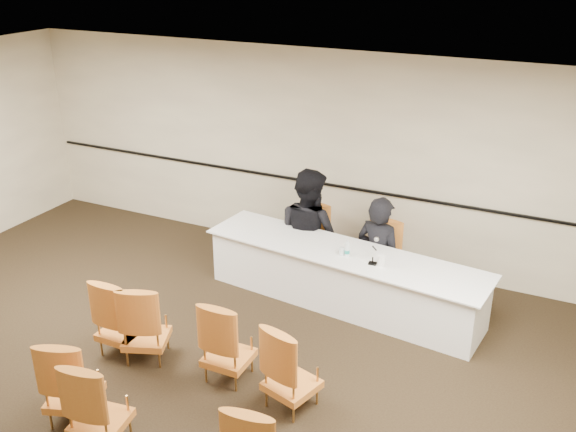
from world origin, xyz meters
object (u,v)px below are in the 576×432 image
Objects in this scene: microphone at (373,253)px; water_bottle at (347,248)px; aud_chair_front_right at (292,366)px; aud_chair_extra at (121,315)px; panelist_second_chair at (308,240)px; drinking_glass at (342,251)px; panelist_main_chair at (378,258)px; aud_chair_front_mid at (228,339)px; panelist_second at (308,235)px; aud_chair_back_mid at (98,402)px; panelist_main at (378,261)px; aud_chair_back_left at (72,378)px; coffee_cup at (381,261)px; panel_table at (343,278)px; aud_chair_front_left at (145,321)px.

water_bottle is at bearing 163.00° from microphone.
aud_chair_front_right is 2.11m from aud_chair_extra.
panelist_second_chair is 2.91m from aud_chair_extra.
microphone reaches higher than drinking_glass.
water_bottle reaches higher than panelist_main_chair.
panelist_second is at bearing 94.52° from aud_chair_front_mid.
aud_chair_extra is at bearing -164.60° from aud_chair_front_right.
aud_chair_back_mid is at bearing 106.03° from panelist_second.
aud_chair_front_right is (-0.03, -2.60, 0.04)m from panelist_main.
water_bottle is (0.85, -0.74, 0.37)m from panelist_second_chair.
drinking_glass is (-0.29, -0.62, 0.31)m from panelist_main_chair.
panelist_main_chair is at bearing -165.79° from panelist_second.
aud_chair_back_left is (-1.84, -3.68, 0.00)m from panelist_main_chair.
aud_chair_back_left is (-1.55, -3.06, -0.31)m from drinking_glass.
panelist_main reaches higher than coffee_cup.
aud_chair_front_mid is 1.57m from aud_chair_back_left.
microphone is at bearing -72.42° from panelist_main_chair.
aud_chair_back_mid is (-1.09, -3.22, -0.31)m from drinking_glass.
microphone is 0.31× the size of aud_chair_front_right.
aud_chair_extra is (-2.14, -2.58, 0.00)m from panelist_main_chair.
water_bottle is at bearing 111.36° from aud_chair_front_right.
panel_table is at bearing 75.11° from panelist_main.
microphone is at bearing -14.92° from panel_table.
panelist_second is at bearing 52.88° from aud_chair_front_left.
panelist_second_chair is at bearing 140.18° from microphone.
aud_chair_front_mid is 1.47m from aud_chair_back_mid.
aud_chair_back_mid is (0.46, -0.16, 0.00)m from aud_chair_back_left.
panel_table is 3.89× the size of aud_chair_front_left.
panel_table is 3.89× the size of aud_chair_back_mid.
panelist_second reaches higher than coffee_cup.
aud_chair_back_left is (-0.78, -3.80, 0.00)m from panelist_second_chair.
panel_table is 3.89× the size of aud_chair_back_left.
aud_chair_front_right is at bearing -84.23° from panelist_main_chair.
panelist_main is 1.90× the size of aud_chair_back_mid.
aud_chair_back_left is (-1.97, -2.99, -0.41)m from microphone.
panelist_main_chair is at bearing 33.32° from aud_chair_front_left.
coffee_cup is at bearing 168.62° from panelist_second.
panelist_main is 18.09× the size of drinking_glass.
panelist_main_chair is 1.00× the size of panelist_second_chair.
panelist_main is at bearing 65.12° from drinking_glass.
aud_chair_back_mid is at bearing -58.96° from aud_chair_extra.
aud_chair_front_left is at bearing -129.66° from water_bottle.
microphone is at bearing 166.55° from panelist_second.
panelist_main_chair is 4.46× the size of water_bottle.
aud_chair_front_left and aud_chair_back_mid have the same top height.
panel_table is at bearing -33.53° from panelist_second_chair.
aud_chair_extra is at bearing 88.80° from panelist_second.
aud_chair_front_left is (-1.83, -2.56, 0.00)m from panelist_main_chair.
aud_chair_front_left is 1.12m from aud_chair_back_left.
aud_chair_extra is (-1.93, -1.96, -0.37)m from water_bottle.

